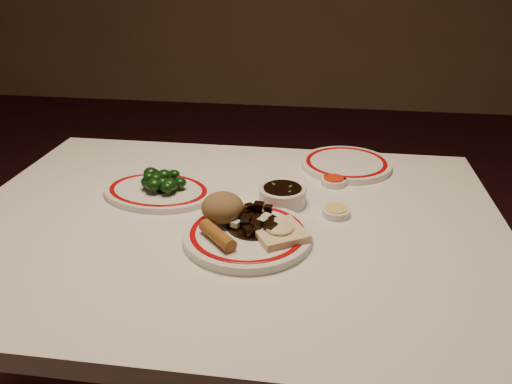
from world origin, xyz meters
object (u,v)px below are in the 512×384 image
at_px(dining_table, 231,253).
at_px(spring_roll, 217,235).
at_px(broccoli_plate, 158,191).
at_px(rice_mound, 223,208).
at_px(main_plate, 248,235).
at_px(soy_bowl, 282,196).
at_px(fried_wonton, 279,231).
at_px(stirfry_heap, 256,222).
at_px(broccoli_pile, 160,181).

distance_m(dining_table, spring_roll, 0.18).
relative_size(dining_table, spring_roll, 11.82).
bearing_deg(broccoli_plate, rice_mound, -36.20).
bearing_deg(main_plate, soy_bowl, 71.94).
height_order(fried_wonton, stirfry_heap, stirfry_heap).
bearing_deg(broccoli_pile, rice_mound, -37.23).
distance_m(main_plate, broccoli_pile, 0.30).
relative_size(main_plate, broccoli_plate, 0.96).
height_order(rice_mound, broccoli_plate, rice_mound).
height_order(rice_mound, spring_roll, rice_mound).
height_order(dining_table, broccoli_pile, broccoli_pile).
bearing_deg(spring_roll, dining_table, 47.54).
relative_size(broccoli_pile, soy_bowl, 0.98).
xyz_separation_m(fried_wonton, broccoli_pile, (-0.31, 0.18, 0.01)).
height_order(dining_table, stirfry_heap, stirfry_heap).
height_order(rice_mound, fried_wonton, rice_mound).
bearing_deg(broccoli_pile, fried_wonton, -30.77).
xyz_separation_m(dining_table, main_plate, (0.05, -0.08, 0.10)).
height_order(main_plate, stirfry_heap, stirfry_heap).
relative_size(dining_table, soy_bowl, 10.92).
height_order(spring_roll, fried_wonton, spring_roll).
bearing_deg(main_plate, fried_wonton, -6.99).
bearing_deg(main_plate, spring_roll, -138.66).
distance_m(dining_table, rice_mound, 0.15).
xyz_separation_m(rice_mound, stirfry_heap, (0.07, -0.01, -0.02)).
bearing_deg(broccoli_pile, spring_roll, -49.62).
bearing_deg(fried_wonton, dining_table, 142.76).
relative_size(main_plate, soy_bowl, 2.66).
bearing_deg(soy_bowl, spring_roll, -116.59).
height_order(rice_mound, broccoli_pile, rice_mound).
bearing_deg(main_plate, broccoli_plate, 144.85).
bearing_deg(rice_mound, spring_roll, -85.87).
bearing_deg(dining_table, spring_roll, -89.92).
bearing_deg(spring_roll, rice_mound, 51.59).
height_order(spring_roll, stirfry_heap, stirfry_heap).
xyz_separation_m(stirfry_heap, soy_bowl, (0.04, 0.15, -0.01)).
xyz_separation_m(dining_table, fried_wonton, (0.12, -0.09, 0.12)).
height_order(spring_roll, broccoli_pile, broccoli_pile).
relative_size(broccoli_plate, broccoli_pile, 2.81).
bearing_deg(stirfry_heap, rice_mound, 168.83).
xyz_separation_m(rice_mound, spring_roll, (0.01, -0.08, -0.02)).
bearing_deg(dining_table, main_plate, -57.17).
relative_size(rice_mound, broccoli_plate, 0.29).
distance_m(main_plate, spring_roll, 0.07).
distance_m(fried_wonton, broccoli_plate, 0.36).
bearing_deg(stirfry_heap, broccoli_pile, 149.13).
bearing_deg(broccoli_pile, soy_bowl, -0.92).
relative_size(fried_wonton, soy_bowl, 1.19).
distance_m(spring_roll, broccoli_plate, 0.29).
xyz_separation_m(spring_roll, stirfry_heap, (0.07, 0.07, -0.00)).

